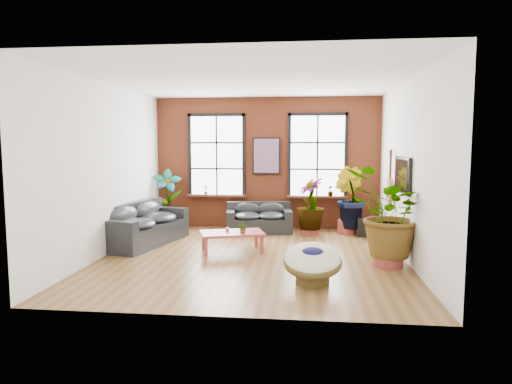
# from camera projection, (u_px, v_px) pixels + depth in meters

# --- Properties ---
(room) EXTENTS (6.04, 6.54, 3.54)m
(room) POSITION_uv_depth(u_px,v_px,m) (254.00, 170.00, 9.16)
(room) COLOR brown
(room) RESTS_ON ground
(sofa_back) EXTENTS (1.75, 1.04, 0.76)m
(sofa_back) POSITION_uv_depth(u_px,v_px,m) (259.00, 219.00, 11.75)
(sofa_back) COLOR black
(sofa_back) RESTS_ON ground
(sofa_left) EXTENTS (1.51, 2.53, 0.93)m
(sofa_left) POSITION_uv_depth(u_px,v_px,m) (142.00, 225.00, 10.35)
(sofa_left) COLOR black
(sofa_left) RESTS_ON ground
(coffee_table) EXTENTS (1.47, 1.11, 0.50)m
(coffee_table) POSITION_uv_depth(u_px,v_px,m) (232.00, 234.00, 9.60)
(coffee_table) COLOR #A13B39
(coffee_table) RESTS_ON ground
(papasan_chair) EXTENTS (1.00, 1.01, 0.71)m
(papasan_chair) POSITION_uv_depth(u_px,v_px,m) (313.00, 262.00, 7.38)
(papasan_chair) COLOR brown
(papasan_chair) RESTS_ON ground
(poster) EXTENTS (0.74, 0.06, 0.98)m
(poster) POSITION_uv_depth(u_px,v_px,m) (266.00, 156.00, 12.14)
(poster) COLOR black
(poster) RESTS_ON room
(tv_wall_unit) EXTENTS (0.13, 1.86, 1.20)m
(tv_wall_unit) POSITION_uv_depth(u_px,v_px,m) (398.00, 179.00, 9.31)
(tv_wall_unit) COLOR black
(tv_wall_unit) RESTS_ON room
(media_box) EXTENTS (0.67, 0.60, 0.47)m
(media_box) POSITION_uv_depth(u_px,v_px,m) (371.00, 227.00, 11.21)
(media_box) COLOR black
(media_box) RESTS_ON ground
(pot_back_left) EXTENTS (0.68, 0.68, 0.39)m
(pot_back_left) POSITION_uv_depth(u_px,v_px,m) (169.00, 221.00, 12.22)
(pot_back_left) COLOR brown
(pot_back_left) RESTS_ON ground
(pot_back_right) EXTENTS (0.51, 0.51, 0.35)m
(pot_back_right) POSITION_uv_depth(u_px,v_px,m) (347.00, 227.00, 11.58)
(pot_back_right) COLOR brown
(pot_back_right) RESTS_ON ground
(pot_right_wall) EXTENTS (0.72, 0.72, 0.41)m
(pot_right_wall) POSITION_uv_depth(u_px,v_px,m) (388.00, 256.00, 8.45)
(pot_right_wall) COLOR brown
(pot_right_wall) RESTS_ON ground
(pot_mid) EXTENTS (0.61, 0.61, 0.34)m
(pot_mid) POSITION_uv_depth(u_px,v_px,m) (310.00, 228.00, 11.48)
(pot_mid) COLOR brown
(pot_mid) RESTS_ON ground
(floor_plant_back_left) EXTENTS (0.88, 0.71, 1.46)m
(floor_plant_back_left) POSITION_uv_depth(u_px,v_px,m) (167.00, 196.00, 12.12)
(floor_plant_back_left) COLOR #225015
(floor_plant_back_left) RESTS_ON ground
(floor_plant_back_right) EXTENTS (1.05, 1.09, 1.55)m
(floor_plant_back_right) POSITION_uv_depth(u_px,v_px,m) (349.00, 197.00, 11.50)
(floor_plant_back_right) COLOR #225015
(floor_plant_back_right) RESTS_ON ground
(floor_plant_right_wall) EXTENTS (1.99, 1.97, 1.67)m
(floor_plant_right_wall) POSITION_uv_depth(u_px,v_px,m) (389.00, 213.00, 8.35)
(floor_plant_right_wall) COLOR #225015
(floor_plant_right_wall) RESTS_ON ground
(floor_plant_mid) EXTENTS (0.97, 0.97, 1.29)m
(floor_plant_mid) POSITION_uv_depth(u_px,v_px,m) (310.00, 203.00, 11.38)
(floor_plant_mid) COLOR #225015
(floor_plant_mid) RESTS_ON ground
(table_plant) EXTENTS (0.24, 0.22, 0.24)m
(table_plant) POSITION_uv_depth(u_px,v_px,m) (243.00, 228.00, 9.44)
(table_plant) COLOR #225015
(table_plant) RESTS_ON coffee_table
(sill_plant_left) EXTENTS (0.17, 0.17, 0.27)m
(sill_plant_left) POSITION_uv_depth(u_px,v_px,m) (206.00, 190.00, 12.36)
(sill_plant_left) COLOR #225015
(sill_plant_left) RESTS_ON room
(sill_plant_right) EXTENTS (0.19, 0.19, 0.27)m
(sill_plant_right) POSITION_uv_depth(u_px,v_px,m) (330.00, 191.00, 12.00)
(sill_plant_right) COLOR #225015
(sill_plant_right) RESTS_ON room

